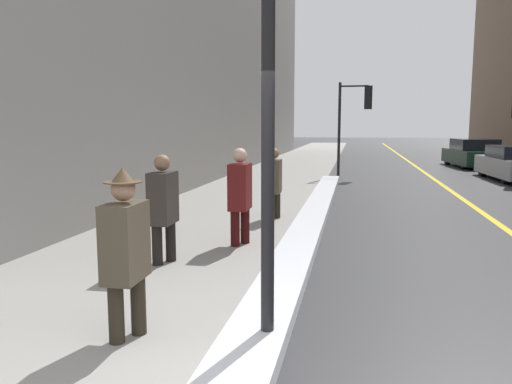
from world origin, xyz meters
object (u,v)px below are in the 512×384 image
object	(u,v)px
pedestrian_trailing	(163,204)
parked_car_dark_green	(473,154)
traffic_light_near	(357,109)
pedestrian_in_glasses	(240,192)
pedestrian_with_shoulder_bag	(274,180)
lamp_post	(268,38)
pedestrian_in_fedora	(125,247)

from	to	relation	value
pedestrian_trailing	parked_car_dark_green	distance (m)	20.98
traffic_light_near	parked_car_dark_green	bearing A→B (deg)	47.86
pedestrian_in_glasses	parked_car_dark_green	world-z (taller)	pedestrian_in_glasses
pedestrian_trailing	pedestrian_with_shoulder_bag	size ratio (longest dim) A/B	1.05
parked_car_dark_green	lamp_post	bearing A→B (deg)	158.25
pedestrian_in_fedora	pedestrian_in_glasses	size ratio (longest dim) A/B	1.00
pedestrian_in_fedora	pedestrian_in_glasses	bearing A→B (deg)	176.35
pedestrian_with_shoulder_bag	traffic_light_near	bearing A→B (deg)	169.11
traffic_light_near	pedestrian_in_fedora	distance (m)	16.27
pedestrian_in_glasses	parked_car_dark_green	distance (m)	19.43
lamp_post	pedestrian_in_fedora	bearing A→B (deg)	-176.85
pedestrian_with_shoulder_bag	parked_car_dark_green	xyz separation A→B (m)	(7.37, 15.45, -0.21)
lamp_post	parked_car_dark_green	distance (m)	22.74
pedestrian_in_fedora	parked_car_dark_green	xyz separation A→B (m)	(7.74, 21.79, -0.26)
pedestrian_in_fedora	traffic_light_near	bearing A→B (deg)	171.75
pedestrian_trailing	pedestrian_in_glasses	xyz separation A→B (m)	(0.84, 1.33, 0.02)
pedestrian_in_fedora	pedestrian_trailing	bearing A→B (deg)	-166.62
pedestrian_trailing	pedestrian_with_shoulder_bag	xyz separation A→B (m)	(1.02, 3.77, -0.04)
lamp_post	traffic_light_near	size ratio (longest dim) A/B	1.24
pedestrian_in_fedora	pedestrian_with_shoulder_bag	xyz separation A→B (m)	(0.38, 6.34, -0.05)
traffic_light_near	parked_car_dark_green	distance (m)	8.31
pedestrian_in_fedora	pedestrian_with_shoulder_bag	bearing A→B (deg)	175.84
lamp_post	traffic_light_near	bearing A→B (deg)	87.24
pedestrian_in_glasses	parked_car_dark_green	size ratio (longest dim) A/B	0.37
pedestrian_in_fedora	pedestrian_trailing	distance (m)	2.65
pedestrian_in_glasses	traffic_light_near	bearing A→B (deg)	170.29
lamp_post	parked_car_dark_green	world-z (taller)	lamp_post
lamp_post	pedestrian_trailing	size ratio (longest dim) A/B	2.84
pedestrian_in_fedora	pedestrian_with_shoulder_bag	size ratio (longest dim) A/B	1.07
traffic_light_near	pedestrian_in_glasses	xyz separation A→B (m)	(-1.91, -12.13, -1.76)
pedestrian_with_shoulder_bag	pedestrian_in_fedora	bearing A→B (deg)	-4.16
traffic_light_near	pedestrian_with_shoulder_bag	bearing A→B (deg)	-97.94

